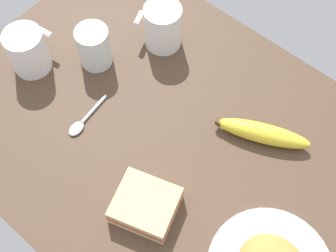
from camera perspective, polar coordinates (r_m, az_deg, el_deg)
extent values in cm
cube|color=#4C3828|center=(90.49, 0.00, -1.22)|extent=(90.00, 64.00, 2.00)
cylinder|color=white|center=(98.68, -16.97, 8.86)|extent=(7.97, 7.97, 9.61)
cylinder|color=tan|center=(95.47, -17.64, 10.42)|extent=(7.01, 7.01, 0.40)
cylinder|color=white|center=(100.34, -15.07, 11.19)|extent=(3.73, 1.73, 1.20)
cylinder|color=white|center=(98.31, -0.64, 12.21)|extent=(7.88, 7.88, 10.05)
cylinder|color=brown|center=(94.94, -0.67, 14.00)|extent=(6.93, 6.93, 0.40)
cylinder|color=white|center=(99.24, -3.65, 13.12)|extent=(2.45, 3.74, 1.20)
cube|color=#DBB77A|center=(82.88, -2.76, -10.08)|extent=(12.99, 12.32, 1.60)
cube|color=#C14C4C|center=(81.56, -2.80, -9.76)|extent=(12.99, 12.32, 1.20)
cube|color=#DBB77A|center=(80.24, -2.84, -9.44)|extent=(12.99, 12.32, 1.60)
cylinder|color=silver|center=(96.71, -9.14, 9.66)|extent=(6.85, 6.85, 9.07)
cylinder|color=white|center=(97.79, -9.03, 9.16)|extent=(6.16, 6.16, 6.30)
ellipsoid|color=yellow|center=(89.28, 11.70, -0.90)|extent=(18.05, 10.95, 3.86)
cube|color=#4C3819|center=(89.13, 6.36, 0.47)|extent=(1.20, 1.20, 1.20)
ellipsoid|color=silver|center=(91.42, -11.28, -0.31)|extent=(2.76, 3.83, 0.80)
cylinder|color=silver|center=(93.14, -9.10, 2.14)|extent=(1.48, 7.55, 0.70)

